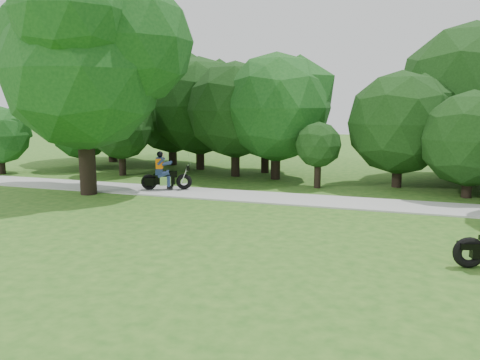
# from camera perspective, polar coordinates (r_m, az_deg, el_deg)

# --- Properties ---
(ground) EXTENTS (100.00, 100.00, 0.00)m
(ground) POSITION_cam_1_polar(r_m,az_deg,el_deg) (10.58, 8.70, -11.49)
(ground) COLOR #265A19
(ground) RESTS_ON ground
(walkway) EXTENTS (60.00, 2.20, 0.06)m
(walkway) POSITION_cam_1_polar(r_m,az_deg,el_deg) (18.22, 12.99, -2.71)
(walkway) COLOR #ADADA7
(walkway) RESTS_ON ground
(tree_line) EXTENTS (41.08, 11.94, 7.80)m
(tree_line) POSITION_cam_1_polar(r_m,az_deg,el_deg) (24.36, 18.15, 8.53)
(tree_line) COLOR black
(tree_line) RESTS_ON ground
(big_tree_west) EXTENTS (8.64, 6.56, 9.96)m
(big_tree_west) POSITION_cam_1_polar(r_m,az_deg,el_deg) (20.68, -18.24, 14.41)
(big_tree_west) COLOR black
(big_tree_west) RESTS_ON ground
(touring_motorcycle) EXTENTS (2.11, 1.24, 1.68)m
(touring_motorcycle) POSITION_cam_1_polar(r_m,az_deg,el_deg) (20.47, -9.34, 0.51)
(touring_motorcycle) COLOR black
(touring_motorcycle) RESTS_ON walkway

